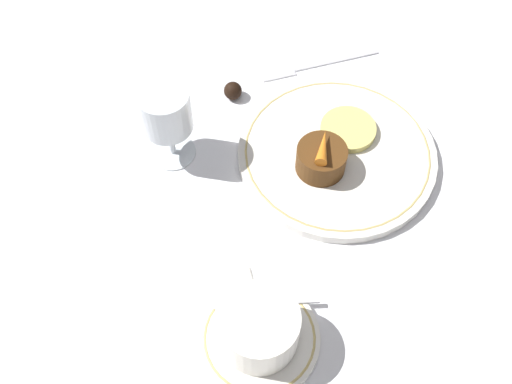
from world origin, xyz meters
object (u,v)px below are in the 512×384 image
wine_glass (166,115)px  fork (307,66)px  coffee_cup (259,327)px  dinner_plate (337,154)px  dessert_cake (318,163)px

wine_glass → fork: (0.12, -0.21, -0.08)m
coffee_cup → dinner_plate: bearing=-33.5°
fork → dessert_cake: (-0.19, 0.03, 0.03)m
fork → dessert_cake: bearing=169.8°
wine_glass → fork: 0.26m
dessert_cake → fork: bearing=-10.2°
dessert_cake → dinner_plate: bearing=-52.7°
dinner_plate → dessert_cake: dessert_cake is taller
coffee_cup → fork: coffee_cup is taller
coffee_cup → dessert_cake: size_ratio=1.74×
dinner_plate → wine_glass: bearing=76.9°
dinner_plate → fork: dinner_plate is taller
dinner_plate → coffee_cup: (-0.23, 0.15, 0.03)m
wine_glass → dessert_cake: 0.20m
fork → dessert_cake: 0.20m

